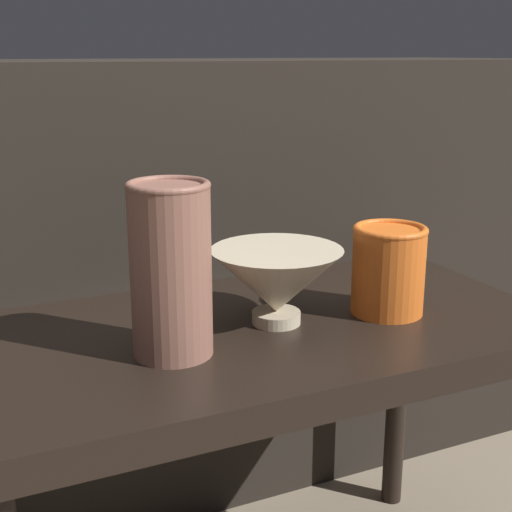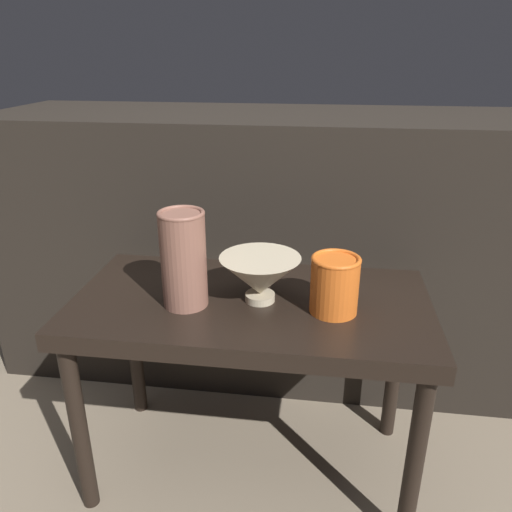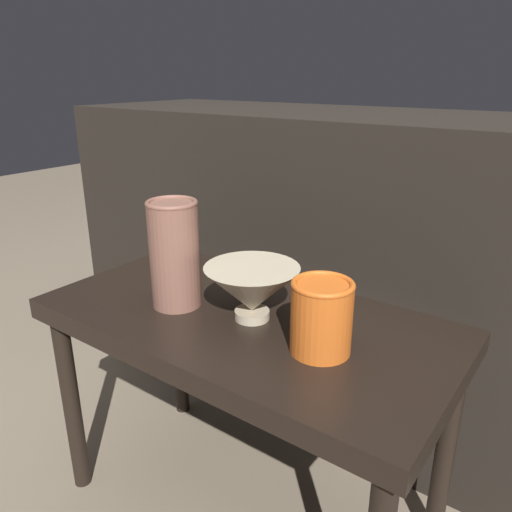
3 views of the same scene
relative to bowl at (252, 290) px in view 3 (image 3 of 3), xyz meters
name	(u,v)px [view 3 (image 3 of 3)]	position (x,y,z in m)	size (l,w,h in m)	color
ground_plane	(246,507)	(-0.02, 0.01, -0.52)	(8.00, 8.00, 0.00)	#7F705B
table	(245,341)	(-0.02, 0.01, -0.11)	(0.76, 0.40, 0.46)	black
couch_backdrop	(361,267)	(-0.02, 0.52, -0.13)	(1.65, 0.50, 0.79)	black
bowl	(252,290)	(0.00, 0.00, 0.00)	(0.17, 0.17, 0.10)	#C1B293
vase_textured_left	(174,253)	(-0.15, -0.04, 0.05)	(0.09, 0.09, 0.20)	brown
vase_colorful_right	(321,316)	(0.15, -0.03, 0.01)	(0.10, 0.10, 0.12)	orange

